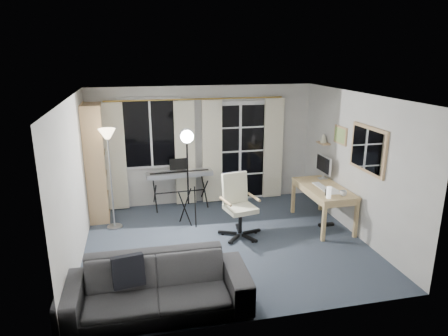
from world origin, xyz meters
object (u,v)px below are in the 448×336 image
at_px(studio_light, 187,147).
at_px(desk, 324,192).
at_px(torchiere_lamp, 108,149).
at_px(office_chair, 237,199).
at_px(monitor, 324,165).
at_px(sofa, 156,278).
at_px(keyboard_piano, 179,174).
at_px(mug, 343,193).
at_px(bookshelf, 94,164).

relative_size(studio_light, desk, 1.35).
height_order(torchiere_lamp, desk, torchiere_lamp).
relative_size(office_chair, desk, 0.80).
xyz_separation_m(studio_light, monitor, (2.57, 0.01, -0.47)).
bearing_deg(desk, sofa, -149.35).
bearing_deg(keyboard_piano, desk, -31.75).
height_order(torchiere_lamp, monitor, torchiere_lamp).
bearing_deg(monitor, studio_light, 179.12).
height_order(keyboard_piano, sofa, keyboard_piano).
height_order(torchiere_lamp, office_chair, torchiere_lamp).
xyz_separation_m(monitor, sofa, (-3.29, -2.36, -0.55)).
xyz_separation_m(keyboard_piano, desk, (2.42, -1.34, -0.08)).
bearing_deg(sofa, mug, 24.78).
bearing_deg(office_chair, torchiere_lamp, 149.22).
xyz_separation_m(studio_light, desk, (2.37, -0.44, -0.83)).
height_order(bookshelf, office_chair, bookshelf).
relative_size(keyboard_piano, monitor, 2.54).
height_order(studio_light, mug, studio_light).
distance_m(mug, sofa, 3.50).
height_order(studio_light, desk, studio_light).
bearing_deg(bookshelf, torchiere_lamp, -66.02).
bearing_deg(bookshelf, monitor, -14.00).
bearing_deg(torchiere_lamp, sofa, -77.04).
distance_m(keyboard_piano, studio_light, 1.17).
distance_m(office_chair, mug, 1.77).
xyz_separation_m(bookshelf, keyboard_piano, (1.58, 0.01, -0.31)).
relative_size(keyboard_piano, mug, 11.15).
height_order(bookshelf, monitor, bookshelf).
relative_size(office_chair, mug, 9.16).
bearing_deg(mug, torchiere_lamp, 162.72).
relative_size(bookshelf, torchiere_lamp, 1.20).
xyz_separation_m(studio_light, sofa, (-0.72, -2.35, -1.02)).
bearing_deg(office_chair, mug, -26.49).
height_order(torchiere_lamp, sofa, torchiere_lamp).
bearing_deg(desk, monitor, 65.39).
distance_m(bookshelf, studio_light, 1.91).
height_order(monitor, sofa, monitor).
xyz_separation_m(torchiere_lamp, keyboard_piano, (1.26, 0.66, -0.73)).
distance_m(keyboard_piano, mug, 3.12).
xyz_separation_m(torchiere_lamp, monitor, (3.88, -0.23, -0.46)).
bearing_deg(torchiere_lamp, mug, -17.28).
relative_size(office_chair, monitor, 2.09).
relative_size(bookshelf, keyboard_piano, 1.65).
height_order(bookshelf, mug, bookshelf).
height_order(office_chair, monitor, monitor).
height_order(bookshelf, sofa, bookshelf).
height_order(desk, sofa, sofa).
distance_m(studio_light, office_chair, 1.23).
bearing_deg(torchiere_lamp, studio_light, -10.10).
distance_m(torchiere_lamp, office_chair, 2.34).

